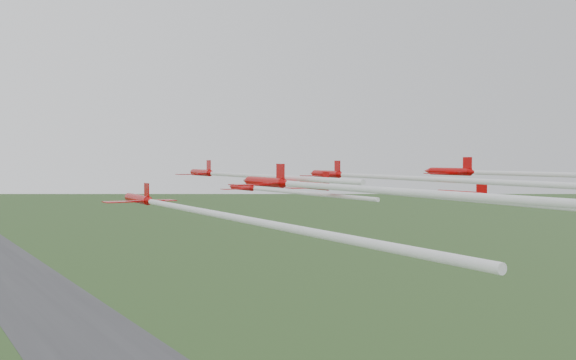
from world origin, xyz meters
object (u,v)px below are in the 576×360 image
jet_row3_right (549,174)px  jet_row4_left (347,188)px  jet_lead (268,190)px  jet_row2_right (383,177)px  jet_row3_left (185,208)px  jet_row3_mid (394,193)px  jet_row2_left (230,174)px

jet_row3_right → jet_row4_left: bearing=-163.7°
jet_lead → jet_row2_right: jet_row2_right is taller
jet_row4_left → jet_lead: bearing=70.8°
jet_row3_left → jet_row4_left: 17.97m
jet_row3_right → jet_row3_mid: bearing=-179.2°
jet_row2_left → jet_row3_left: bearing=-123.0°
jet_lead → jet_row2_left: jet_row2_left is taller
jet_row3_mid → jet_row4_left: jet_row4_left is taller
jet_row3_left → jet_row2_left: bearing=54.3°
jet_row3_mid → jet_row4_left: bearing=-139.0°
jet_row3_mid → jet_row3_right: (23.03, -2.20, 1.71)m
jet_lead → jet_row3_right: (16.86, -39.70, 3.08)m
jet_row2_left → jet_row4_left: (-5.66, -33.04, -0.40)m
jet_lead → jet_row2_left: (-13.39, -13.00, 2.90)m
jet_row2_left → jet_row3_right: 40.34m
jet_lead → jet_row4_left: jet_row4_left is taller
jet_lead → jet_row2_left: 18.89m
jet_row2_left → jet_row3_mid: size_ratio=0.74×
jet_row2_left → jet_row4_left: 33.53m
jet_row2_right → jet_row3_right: bearing=-52.6°
jet_row3_left → jet_row3_right: (43.93, -9.55, 3.00)m
jet_row3_mid → jet_row2_left: bearing=113.8°
jet_row2_left → jet_row2_right: bearing=-15.4°
jet_lead → jet_row3_right: 43.24m
jet_row2_right → jet_row4_left: 36.08m
jet_row3_left → jet_row3_right: size_ratio=0.92×
jet_row2_right → jet_row4_left: size_ratio=1.14×
jet_row2_left → jet_row4_left: bearing=-94.1°
jet_row4_left → jet_row3_mid: bearing=36.8°
jet_lead → jet_row3_left: bearing=-129.5°
jet_row2_left → jet_row3_mid: (7.21, -24.49, -1.54)m
jet_row3_mid → jet_row4_left: (-12.87, -8.55, 1.14)m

